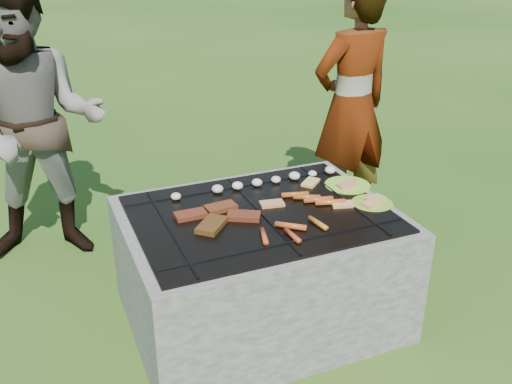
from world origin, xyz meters
TOP-DOWN VIEW (x-y plane):
  - lawn at (0.00, 0.00)m, footprint 60.00×60.00m
  - fire_pit at (0.00, 0.00)m, footprint 1.30×1.00m
  - mushrooms at (0.16, 0.30)m, footprint 0.95×0.06m
  - pork_slabs at (-0.21, 0.02)m, footprint 0.39×0.31m
  - sausages at (0.19, -0.09)m, footprint 0.55×0.47m
  - bread_on_grate at (0.28, 0.07)m, footprint 0.44×0.41m
  - plate_far at (0.56, 0.12)m, footprint 0.32×0.32m
  - plate_near at (0.56, -0.12)m, footprint 0.23×0.23m
  - cook at (0.99, 0.81)m, footprint 0.65×0.47m
  - bystander at (-0.92, 1.11)m, footprint 0.93×0.80m

SIDE VIEW (x-z plane):
  - lawn at x=0.00m, z-range 0.00..0.00m
  - fire_pit at x=0.00m, z-range -0.03..0.59m
  - plate_far at x=0.56m, z-range 0.59..0.62m
  - plate_near at x=0.56m, z-range 0.60..0.63m
  - bread_on_grate at x=0.28m, z-range 0.61..0.63m
  - pork_slabs at x=-0.21m, z-range 0.61..0.64m
  - sausages at x=0.19m, z-range 0.61..0.64m
  - mushrooms at x=0.16m, z-range 0.61..0.65m
  - cook at x=0.99m, z-range 0.00..1.63m
  - bystander at x=-0.92m, z-range 0.00..1.66m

